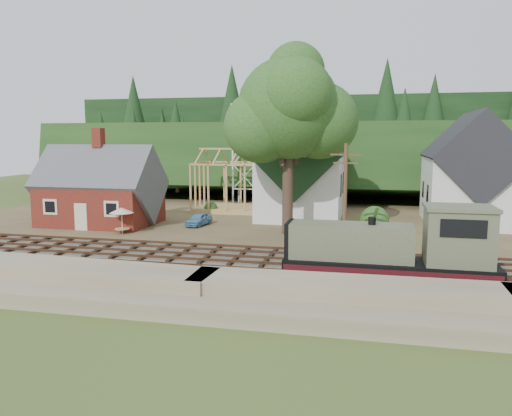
% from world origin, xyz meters
% --- Properties ---
extents(ground, '(140.00, 140.00, 0.00)m').
position_xyz_m(ground, '(0.00, 0.00, 0.00)').
color(ground, '#384C1E').
rests_on(ground, ground).
extents(embankment, '(64.00, 5.00, 1.60)m').
position_xyz_m(embankment, '(0.00, -8.50, 0.00)').
color(embankment, '#7F7259').
rests_on(embankment, ground).
extents(railroad_bed, '(64.00, 11.00, 0.16)m').
position_xyz_m(railroad_bed, '(0.00, 0.00, 0.08)').
color(railroad_bed, '#726B5B').
rests_on(railroad_bed, ground).
extents(village_flat, '(64.00, 26.00, 0.30)m').
position_xyz_m(village_flat, '(0.00, 18.00, 0.15)').
color(village_flat, brown).
rests_on(village_flat, ground).
extents(hillside, '(70.00, 28.96, 12.74)m').
position_xyz_m(hillside, '(0.00, 42.00, 0.00)').
color(hillside, '#1E3F19').
rests_on(hillside, ground).
extents(ridge, '(80.00, 20.00, 12.00)m').
position_xyz_m(ridge, '(0.00, 58.00, 0.00)').
color(ridge, black).
rests_on(ridge, ground).
extents(depot, '(10.80, 7.41, 9.00)m').
position_xyz_m(depot, '(-16.00, 11.00, 3.21)').
color(depot, '#521C12').
rests_on(depot, village_flat).
extents(church, '(8.40, 15.17, 13.00)m').
position_xyz_m(church, '(2.00, 19.68, 5.18)').
color(church, silver).
rests_on(church, village_flat).
extents(farmhouse, '(8.40, 10.80, 10.60)m').
position_xyz_m(farmhouse, '(18.00, 19.00, 4.87)').
color(farmhouse, silver).
rests_on(farmhouse, village_flat).
extents(timber_frame, '(8.20, 6.20, 6.99)m').
position_xyz_m(timber_frame, '(-6.00, 22.00, 3.27)').
color(timber_frame, tan).
rests_on(timber_frame, village_flat).
extents(lattice_tower, '(3.20, 3.20, 12.12)m').
position_xyz_m(lattice_tower, '(-6.00, 28.00, 10.03)').
color(lattice_tower, silver).
rests_on(lattice_tower, village_flat).
extents(big_tree, '(10.90, 8.40, 14.70)m').
position_xyz_m(big_tree, '(2.17, 10.08, 10.22)').
color(big_tree, '#38281E').
rests_on(big_tree, village_flat).
extents(telegraph_pole_near, '(2.20, 0.28, 8.00)m').
position_xyz_m(telegraph_pole_near, '(7.00, 5.20, 4.25)').
color(telegraph_pole_near, '#4C331E').
rests_on(telegraph_pole_near, ground).
extents(locomotive, '(11.46, 2.86, 4.60)m').
position_xyz_m(locomotive, '(10.31, -3.00, 2.05)').
color(locomotive, black).
rests_on(locomotive, railroad_bed).
extents(car_blue, '(1.92, 3.65, 1.18)m').
position_xyz_m(car_blue, '(-6.70, 12.14, 0.89)').
color(car_blue, '#598FBE').
rests_on(car_blue, village_flat).
extents(car_green, '(3.97, 2.46, 1.23)m').
position_xyz_m(car_green, '(-20.14, 12.42, 0.92)').
color(car_green, '#81AA76').
rests_on(car_green, village_flat).
extents(car_red, '(4.52, 2.41, 1.21)m').
position_xyz_m(car_red, '(18.57, 15.41, 0.90)').
color(car_red, '#B92F0E').
rests_on(car_red, village_flat).
extents(patio_set, '(2.00, 2.00, 2.23)m').
position_xyz_m(patio_set, '(-11.75, 6.94, 2.20)').
color(patio_set, silver).
rests_on(patio_set, village_flat).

